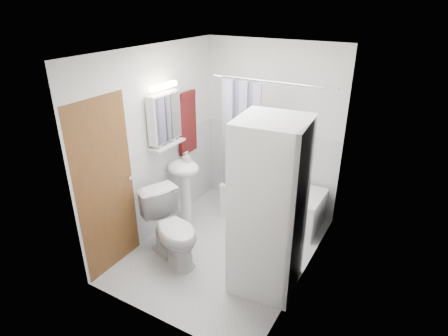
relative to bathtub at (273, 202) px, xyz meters
The scene contains 20 objects.
floor 0.99m from the bathtub, 104.52° to the right, with size 2.60×2.60×0.00m, color silver.
room_walls 1.53m from the bathtub, 104.52° to the right, with size 2.60×2.60×2.60m.
wainscot 0.74m from the bathtub, 110.81° to the right, with size 1.98×2.58×2.58m.
door 2.02m from the bathtub, 128.95° to the right, with size 0.05×2.00×2.00m.
bathtub is the anchor object (origin of this frame).
tub_spout 0.68m from the bathtub, 58.78° to the left, with size 0.04×0.04×0.12m, color silver.
curtain_rod 1.73m from the bathtub, 90.00° to the right, with size 0.02×0.02×1.53m, color silver.
shower_curtain 1.07m from the bathtub, 146.32° to the right, with size 0.55×0.02×1.45m.
sink 1.28m from the bathtub, 145.24° to the right, with size 0.44×0.37×1.04m.
medicine_cabinet 1.90m from the bathtub, 144.35° to the right, with size 0.13×0.50×0.71m.
shelf 1.67m from the bathtub, 143.99° to the right, with size 0.18×0.54×0.03m, color silver.
shower_caddy 0.96m from the bathtub, 52.00° to the left, with size 0.22×0.06×0.02m, color silver.
towel 1.61m from the bathtub, 165.36° to the right, with size 0.07×0.36×0.87m.
washer_dryer 1.45m from the bathtub, 70.17° to the right, with size 0.74×0.73×1.89m.
toilet 1.54m from the bathtub, 116.57° to the right, with size 0.47×0.83×0.82m, color white.
soap_pump 1.34m from the bathtub, 144.76° to the right, with size 0.08×0.17×0.08m, color gray.
shelf_bottle 1.77m from the bathtub, 139.31° to the right, with size 0.07×0.18×0.07m, color gray.
shelf_cup 1.65m from the bathtub, 148.18° to the right, with size 0.10×0.09×0.10m, color gray.
shampoo_a 1.00m from the bathtub, 70.75° to the left, with size 0.13×0.17×0.13m, color gray.
shampoo_b 1.00m from the bathtub, 54.09° to the left, with size 0.08×0.21×0.08m, color #2933A5.
Camera 1 is at (1.91, -3.34, 2.90)m, focal length 30.00 mm.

